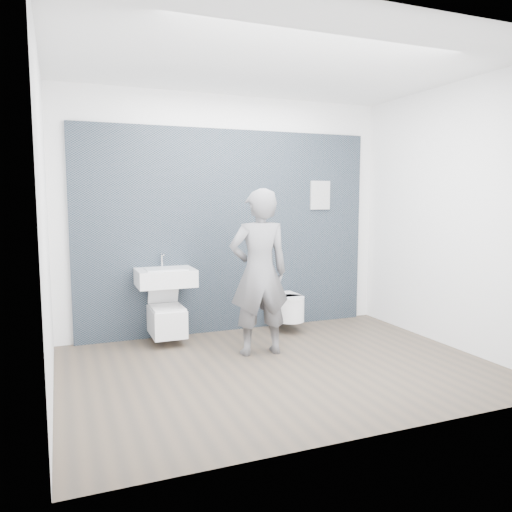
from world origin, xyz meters
name	(u,v)px	position (x,y,z in m)	size (l,w,h in m)	color
ground	(279,367)	(0.00, 0.00, 0.00)	(4.00, 4.00, 0.00)	brown
room_shell	(280,183)	(0.00, 0.00, 1.74)	(4.00, 4.00, 4.00)	white
tile_wall	(230,329)	(0.00, 1.47, 0.00)	(3.60, 0.06, 2.40)	black
washbasin	(165,277)	(-0.83, 1.21, 0.74)	(0.62, 0.47, 0.47)	white
toilet_square	(167,319)	(-0.83, 1.19, 0.27)	(0.36, 0.52, 0.67)	white
toilet_rounded	(287,307)	(0.63, 1.16, 0.29)	(0.32, 0.55, 0.30)	white
info_placard	(318,321)	(1.20, 1.43, 0.00)	(0.27, 0.03, 0.36)	white
visitor	(259,272)	(-0.02, 0.46, 0.85)	(0.62, 0.41, 1.70)	#5E5E62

